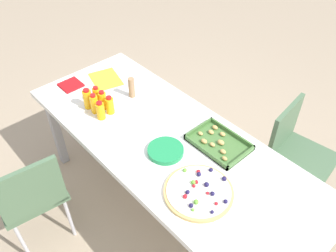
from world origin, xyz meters
name	(u,v)px	position (x,y,z in m)	size (l,w,h in m)	color
ground_plane	(168,209)	(0.00, 0.00, 0.00)	(12.00, 12.00, 0.00)	tan
party_table	(168,147)	(0.00, 0.00, 0.67)	(2.11, 0.83, 0.74)	white
chair_near_left	(30,193)	(-0.40, -0.79, 0.50)	(0.45, 0.45, 0.83)	#4C6B4C
chair_far_right	(295,150)	(0.49, 0.76, 0.50)	(0.45, 0.45, 0.83)	#4C6B4C
juice_bottle_0	(88,99)	(-0.61, -0.19, 0.81)	(0.06, 0.06, 0.15)	#FAAE14
juice_bottle_1	(94,104)	(-0.53, -0.18, 0.81)	(0.05, 0.05, 0.15)	#F9AE14
juice_bottle_2	(100,111)	(-0.45, -0.19, 0.80)	(0.06, 0.06, 0.13)	#F9AF14
juice_bottle_3	(97,96)	(-0.61, -0.12, 0.80)	(0.05, 0.05, 0.14)	#F9AC14
juice_bottle_4	(103,100)	(-0.53, -0.12, 0.81)	(0.05, 0.05, 0.14)	#FAAF14
juice_bottle_5	(110,105)	(-0.46, -0.11, 0.80)	(0.06, 0.06, 0.13)	#F9AE14
fruit_pizza	(199,191)	(0.41, -0.15, 0.75)	(0.38, 0.38, 0.05)	tan
snack_tray	(218,143)	(0.24, 0.20, 0.75)	(0.36, 0.25, 0.03)	#477238
plate_stack	(166,151)	(0.07, -0.08, 0.75)	(0.22, 0.22, 0.03)	#1E8C4C
napkin_stack	(71,85)	(-0.92, -0.15, 0.75)	(0.15, 0.15, 0.01)	red
cardboard_tube	(132,88)	(-0.51, 0.11, 0.82)	(0.04, 0.04, 0.15)	#9E7A56
paper_folder	(106,79)	(-0.81, 0.09, 0.74)	(0.26, 0.20, 0.01)	yellow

